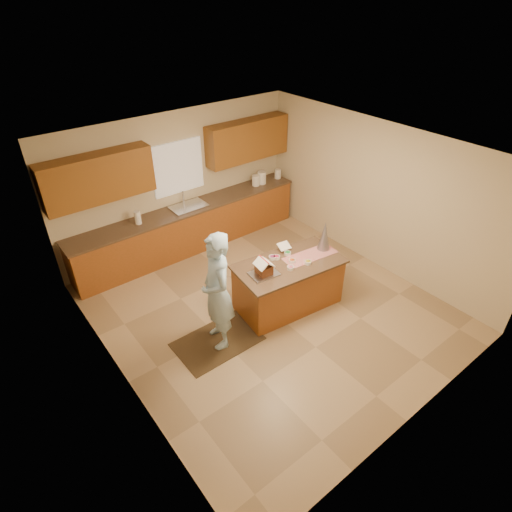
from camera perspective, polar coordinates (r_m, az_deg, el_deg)
name	(u,v)px	position (r m, az deg, el deg)	size (l,w,h in m)	color
floor	(268,308)	(7.15, 1.63, -7.10)	(5.50, 5.50, 0.00)	tan
ceiling	(271,154)	(5.76, 2.07, 13.66)	(5.50, 5.50, 0.00)	silver
wall_back	(179,182)	(8.40, -10.45, 9.86)	(5.50, 5.50, 0.00)	beige
wall_front	(432,345)	(5.02, 22.73, -11.05)	(5.50, 5.50, 0.00)	beige
wall_left	(110,308)	(5.39, -19.20, -6.63)	(5.50, 5.50, 0.00)	beige
wall_right	(375,196)	(8.01, 15.85, 7.89)	(5.50, 5.50, 0.00)	beige
stone_accent	(142,352)	(4.88, -15.20, -12.40)	(2.50, 2.50, 0.00)	gray
window_curtain	(178,168)	(8.26, -10.56, 11.70)	(1.05, 0.03, 1.00)	white
back_counter_base	(191,229)	(8.57, -8.84, 3.69)	(4.80, 0.60, 0.88)	#9A4A1F
back_counter_top	(189,208)	(8.35, -9.12, 6.42)	(4.85, 0.63, 0.04)	brown
upper_cabinet_left	(98,178)	(7.50, -20.65, 9.85)	(1.85, 0.35, 0.80)	brown
upper_cabinet_right	(248,140)	(8.83, -1.15, 15.44)	(1.85, 0.35, 0.80)	brown
sink	(189,209)	(8.35, -9.11, 6.36)	(0.70, 0.45, 0.12)	silver
faucet	(183,198)	(8.42, -9.84, 7.82)	(0.03, 0.03, 0.28)	silver
island_base	(288,285)	(6.99, 4.38, -3.97)	(1.67, 0.84, 0.82)	#9A4A1F
island_top	(289,264)	(6.74, 4.53, -1.09)	(1.75, 0.91, 0.04)	brown
table_runner	(310,255)	(6.94, 7.36, 0.09)	(0.93, 0.33, 0.01)	#AE0C13
baking_tray	(264,274)	(6.45, 1.07, -2.43)	(0.43, 0.32, 0.02)	silver
cookbook	(284,246)	(6.99, 3.83, 1.35)	(0.20, 0.02, 0.17)	white
tinsel_tree	(324,236)	(7.01, 9.26, 2.72)	(0.20, 0.20, 0.51)	#B5B6C1
rug	(218,341)	(6.60, -5.24, -11.45)	(1.27, 0.83, 0.01)	black
boy	(217,292)	(5.99, -5.30, -4.90)	(0.68, 0.45, 1.87)	#AFD9F8
canister_a	(256,180)	(9.12, -0.04, 10.22)	(0.17, 0.17, 0.23)	white
canister_b	(262,178)	(9.21, 0.80, 10.60)	(0.19, 0.19, 0.27)	white
canister_c	(278,174)	(9.49, 2.97, 11.08)	(0.14, 0.14, 0.21)	white
paper_towel	(138,218)	(7.90, -15.74, 5.04)	(0.11, 0.11, 0.25)	white
gingerbread_house	(264,268)	(6.39, 1.08, -1.64)	(0.28, 0.29, 0.26)	#602619
candy_bowls	(288,260)	(6.76, 4.33, -0.52)	(0.47, 0.57, 0.05)	pink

